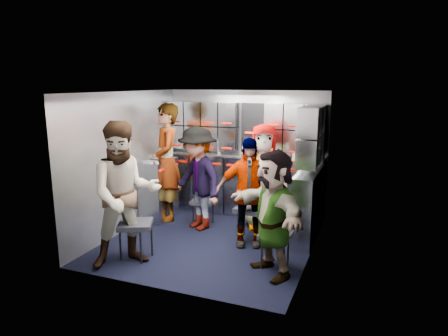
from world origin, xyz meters
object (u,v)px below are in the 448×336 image
(jump_seat_mid_right, at_px, (251,211))
(attendant_arc_c, at_px, (263,177))
(attendant_standing, at_px, (167,162))
(attendant_arc_b, at_px, (198,179))
(attendant_arc_d, at_px, (248,192))
(attendant_arc_e, at_px, (273,213))
(attendant_arc_a, at_px, (125,195))
(jump_seat_center, at_px, (265,201))
(jump_seat_mid_left, at_px, (203,203))
(jump_seat_near_right, at_px, (275,237))
(jump_seat_near_left, at_px, (135,226))

(jump_seat_mid_right, xyz_separation_m, attendant_arc_c, (0.00, 0.57, 0.38))
(attendant_standing, relative_size, attendant_arc_b, 1.20)
(attendant_arc_d, xyz_separation_m, attendant_arc_e, (0.53, -0.72, -0.00))
(attendant_standing, distance_m, attendant_arc_a, 1.73)
(jump_seat_center, xyz_separation_m, attendant_arc_a, (-1.21, -2.04, 0.52))
(jump_seat_mid_left, xyz_separation_m, attendant_arc_c, (0.91, 0.23, 0.45))
(attendant_arc_d, bearing_deg, jump_seat_mid_right, 72.00)
(jump_seat_mid_left, xyz_separation_m, attendant_arc_b, (-0.00, -0.18, 0.43))
(attendant_standing, bearing_deg, jump_seat_mid_right, 41.98)
(jump_seat_mid_right, xyz_separation_m, attendant_standing, (-1.57, 0.39, 0.52))
(jump_seat_near_right, xyz_separation_m, attendant_arc_d, (-0.53, 0.54, 0.37))
(jump_seat_center, distance_m, attendant_standing, 1.71)
(jump_seat_center, height_order, attendant_arc_e, attendant_arc_e)
(jump_seat_near_left, height_order, attendant_arc_b, attendant_arc_b)
(jump_seat_mid_left, height_order, attendant_arc_c, attendant_arc_c)
(jump_seat_center, xyz_separation_m, attendant_arc_b, (-0.91, -0.59, 0.42))
(jump_seat_mid_right, distance_m, attendant_arc_e, 1.09)
(jump_seat_center, distance_m, attendant_arc_d, 1.00)
(jump_seat_mid_left, height_order, attendant_arc_d, attendant_arc_d)
(jump_seat_mid_right, height_order, attendant_arc_d, attendant_arc_d)
(attendant_arc_b, bearing_deg, jump_seat_mid_left, 121.29)
(jump_seat_center, height_order, jump_seat_mid_right, jump_seat_mid_right)
(attendant_arc_a, relative_size, attendant_arc_b, 1.13)
(jump_seat_near_left, xyz_separation_m, attendant_standing, (-0.37, 1.51, 0.52))
(attendant_arc_b, bearing_deg, attendant_arc_d, 10.77)
(attendant_arc_a, height_order, attendant_arc_b, attendant_arc_a)
(jump_seat_near_right, bearing_deg, jump_seat_mid_left, 143.53)
(jump_seat_center, relative_size, jump_seat_mid_right, 0.86)
(jump_seat_near_left, bearing_deg, jump_seat_mid_left, 78.61)
(jump_seat_center, distance_m, attendant_arc_c, 0.47)
(attendant_standing, xyz_separation_m, attendant_arc_e, (2.10, -1.29, -0.20))
(jump_seat_center, bearing_deg, attendant_arc_e, -72.30)
(jump_seat_near_left, xyz_separation_m, attendant_arc_d, (1.20, 0.93, 0.32))
(jump_seat_near_left, height_order, attendant_arc_c, attendant_arc_c)
(jump_seat_near_right, distance_m, attendant_arc_c, 1.46)
(jump_seat_mid_right, xyz_separation_m, attendant_arc_e, (0.53, -0.90, 0.31))
(jump_seat_near_left, height_order, jump_seat_mid_left, jump_seat_near_left)
(jump_seat_near_right, distance_m, attendant_standing, 2.44)
(jump_seat_mid_left, height_order, jump_seat_mid_right, jump_seat_mid_right)
(jump_seat_center, xyz_separation_m, attendant_arc_c, (0.00, -0.18, 0.44))
(jump_seat_near_right, height_order, attendant_arc_c, attendant_arc_c)
(jump_seat_mid_right, distance_m, attendant_arc_d, 0.37)
(jump_seat_near_left, distance_m, jump_seat_center, 2.22)
(attendant_standing, bearing_deg, attendant_arc_d, 35.98)
(attendant_arc_b, xyz_separation_m, attendant_arc_d, (0.91, -0.34, -0.04))
(jump_seat_near_left, relative_size, jump_seat_mid_right, 1.09)
(attendant_arc_b, relative_size, attendant_arc_c, 0.98)
(jump_seat_mid_left, height_order, attendant_arc_a, attendant_arc_a)
(attendant_arc_d, height_order, attendant_arc_e, attendant_arc_d)
(jump_seat_center, distance_m, jump_seat_near_right, 1.56)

